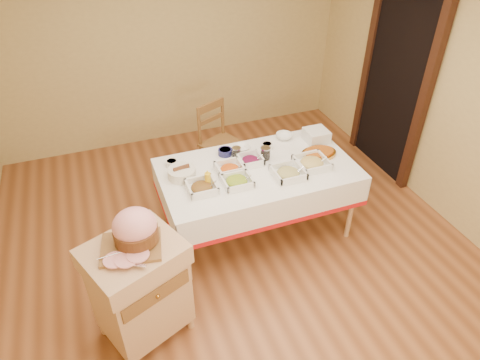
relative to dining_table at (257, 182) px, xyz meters
name	(u,v)px	position (x,y,z in m)	size (l,w,h in m)	color
room_shell	(239,139)	(-0.30, -0.30, 0.70)	(5.00, 5.00, 5.00)	brown
doorway	(395,80)	(1.90, 0.60, 0.51)	(0.09, 1.10, 2.20)	black
dining_table	(257,182)	(0.00, 0.00, 0.00)	(1.82, 1.02, 0.76)	tan
butcher_cart	(139,287)	(-1.27, -0.81, -0.08)	(0.80, 0.75, 0.92)	tan
dining_chair	(220,142)	(-0.04, 1.01, -0.12)	(0.55, 0.54, 0.93)	brown
ham_on_board	(135,231)	(-1.23, -0.78, 0.44)	(0.43, 0.41, 0.28)	brown
serving_dish_a	(202,187)	(-0.59, -0.15, 0.20)	(0.25, 0.25, 0.11)	white
serving_dish_b	(237,181)	(-0.27, -0.16, 0.19)	(0.25, 0.25, 0.10)	white
serving_dish_c	(288,173)	(0.21, -0.22, 0.20)	(0.27, 0.27, 0.11)	white
serving_dish_d	(312,163)	(0.49, -0.14, 0.20)	(0.29, 0.29, 0.11)	white
serving_dish_e	(230,169)	(-0.26, 0.03, 0.20)	(0.25, 0.24, 0.11)	white
serving_dish_f	(250,160)	(-0.03, 0.11, 0.19)	(0.23, 0.22, 0.10)	white
small_bowl_left	(172,163)	(-0.74, 0.33, 0.19)	(0.11, 0.11, 0.05)	white
small_bowl_mid	(225,152)	(-0.21, 0.33, 0.19)	(0.14, 0.14, 0.06)	#1B1D51
small_bowl_right	(267,146)	(0.22, 0.29, 0.19)	(0.11, 0.11, 0.06)	white
bowl_white_imported	(242,148)	(-0.02, 0.36, 0.18)	(0.16, 0.16, 0.04)	white
bowl_small_imported	(284,136)	(0.46, 0.41, 0.19)	(0.17, 0.17, 0.05)	white
preserve_jar_left	(237,153)	(-0.12, 0.24, 0.21)	(0.09, 0.09, 0.11)	silver
preserve_jar_right	(265,154)	(0.13, 0.12, 0.22)	(0.10, 0.10, 0.12)	silver
mustard_bottle	(208,179)	(-0.52, -0.10, 0.24)	(0.05, 0.05, 0.17)	yellow
bread_basket	(182,173)	(-0.70, 0.10, 0.21)	(0.25, 0.25, 0.11)	silver
plate_stack	(316,136)	(0.75, 0.25, 0.22)	(0.22, 0.22, 0.12)	white
brass_platter	(319,153)	(0.64, 0.00, 0.18)	(0.36, 0.26, 0.05)	#BB8834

